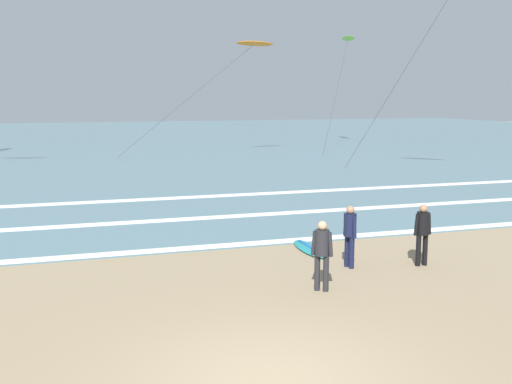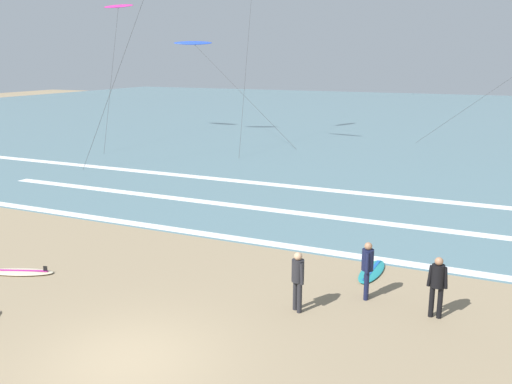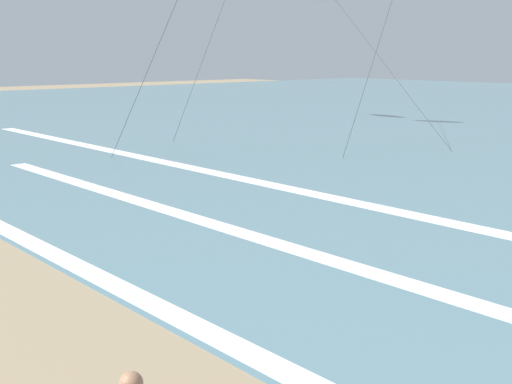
{
  "view_description": "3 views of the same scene",
  "coord_description": "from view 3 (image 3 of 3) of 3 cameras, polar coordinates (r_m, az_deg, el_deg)",
  "views": [
    {
      "loc": [
        -2.84,
        -8.16,
        4.32
      ],
      "look_at": [
        1.49,
        5.62,
        2.02
      ],
      "focal_mm": 42.34,
      "sensor_mm": 36.0,
      "label": 1
    },
    {
      "loc": [
        7.06,
        -8.72,
        6.37
      ],
      "look_at": [
        -0.77,
        8.33,
        1.86
      ],
      "focal_mm": 39.23,
      "sensor_mm": 36.0,
      "label": 2
    },
    {
      "loc": [
        8.32,
        2.77,
        4.25
      ],
      "look_at": [
        0.53,
        9.85,
        1.99
      ],
      "focal_mm": 44.92,
      "sensor_mm": 36.0,
      "label": 3
    }
  ],
  "objects": [
    {
      "name": "wave_foam_outer_break",
      "position": [
        18.02,
        12.64,
        -1.77
      ],
      "size": [
        55.2,
        0.69,
        0.01
      ],
      "primitive_type": "cube",
      "color": "white",
      "rests_on": "ocean_surface"
    },
    {
      "name": "wave_foam_mid_break",
      "position": [
        12.46,
        13.92,
        -8.12
      ],
      "size": [
        36.89,
        0.6,
        0.01
      ],
      "primitive_type": "cube",
      "color": "white",
      "rests_on": "ocean_surface"
    },
    {
      "name": "wave_foam_shoreline",
      "position": [
        12.4,
        -12.37,
        -8.14
      ],
      "size": [
        43.32,
        0.51,
        0.01
      ],
      "primitive_type": "cube",
      "color": "white",
      "rests_on": "ocean_surface"
    }
  ]
}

